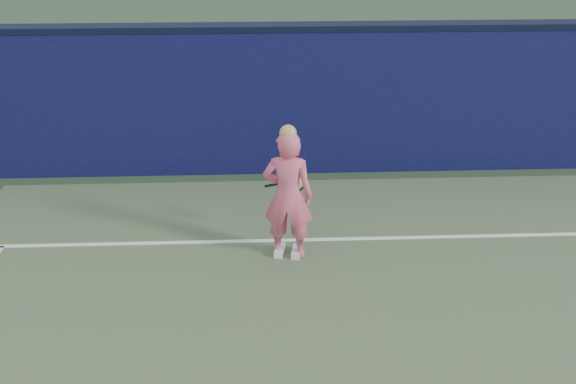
{
  "coord_description": "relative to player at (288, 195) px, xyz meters",
  "views": [
    {
      "loc": [
        -1.01,
        -3.57,
        4.65
      ],
      "look_at": [
        -0.72,
        3.64,
        0.98
      ],
      "focal_mm": 38.0,
      "sensor_mm": 36.0,
      "label": 1
    }
  ],
  "objects": [
    {
      "name": "backstop_wall",
      "position": [
        0.72,
        2.86,
        0.32
      ],
      "size": [
        24.0,
        0.4,
        2.5
      ],
      "primitive_type": "cube",
      "color": "black",
      "rests_on": "ground"
    },
    {
      "name": "player",
      "position": [
        0.0,
        0.0,
        0.0
      ],
      "size": [
        0.74,
        0.55,
        1.93
      ],
      "rotation": [
        0.0,
        0.0,
        2.96
      ],
      "color": "#E35875",
      "rests_on": "ground"
    },
    {
      "name": "wall_cap",
      "position": [
        0.72,
        2.86,
        1.62
      ],
      "size": [
        24.0,
        0.42,
        0.1
      ],
      "primitive_type": "cube",
      "color": "black",
      "rests_on": "backstop_wall"
    },
    {
      "name": "racket",
      "position": [
        0.08,
        0.42,
        -0.01
      ],
      "size": [
        0.58,
        0.18,
        0.32
      ],
      "rotation": [
        0.0,
        0.0,
        -0.31
      ],
      "color": "black",
      "rests_on": "ground"
    }
  ]
}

